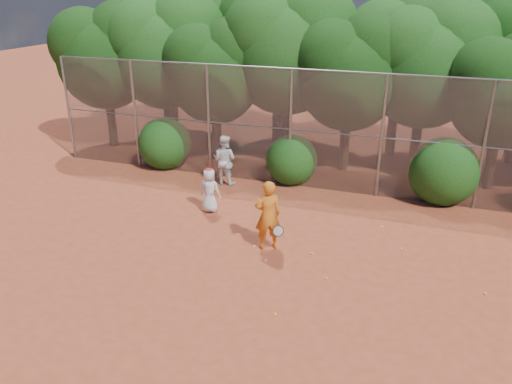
% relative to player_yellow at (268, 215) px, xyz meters
% --- Properties ---
extents(ground, '(80.00, 80.00, 0.00)m').
position_rel_player_yellow_xyz_m(ground, '(0.31, -1.45, -0.95)').
color(ground, '#953B21').
rests_on(ground, ground).
extents(fence_back, '(20.05, 0.09, 4.03)m').
position_rel_player_yellow_xyz_m(fence_back, '(0.19, 4.55, 1.10)').
color(fence_back, gray).
rests_on(fence_back, ground).
extents(tree_0, '(4.38, 3.81, 6.00)m').
position_rel_player_yellow_xyz_m(tree_0, '(-9.13, 6.59, 2.98)').
color(tree_0, black).
rests_on(tree_0, ground).
extents(tree_1, '(4.64, 4.03, 6.35)m').
position_rel_player_yellow_xyz_m(tree_1, '(-6.63, 7.09, 3.21)').
color(tree_1, black).
rests_on(tree_1, ground).
extents(tree_2, '(3.99, 3.47, 5.47)m').
position_rel_player_yellow_xyz_m(tree_2, '(-4.14, 6.38, 2.63)').
color(tree_2, black).
rests_on(tree_2, ground).
extents(tree_3, '(4.89, 4.26, 6.70)m').
position_rel_player_yellow_xyz_m(tree_3, '(-1.63, 7.39, 3.44)').
color(tree_3, black).
rests_on(tree_3, ground).
extents(tree_4, '(4.19, 3.64, 5.73)m').
position_rel_player_yellow_xyz_m(tree_4, '(0.86, 6.78, 2.81)').
color(tree_4, black).
rests_on(tree_4, ground).
extents(tree_5, '(4.51, 3.92, 6.17)m').
position_rel_player_yellow_xyz_m(tree_5, '(3.37, 7.59, 3.10)').
color(tree_5, black).
rests_on(tree_5, ground).
extents(tree_6, '(3.86, 3.36, 5.29)m').
position_rel_player_yellow_xyz_m(tree_6, '(5.86, 6.58, 2.52)').
color(tree_6, black).
rests_on(tree_6, ground).
extents(tree_9, '(4.83, 4.20, 6.62)m').
position_rel_player_yellow_xyz_m(tree_9, '(-7.63, 9.39, 3.39)').
color(tree_9, black).
rests_on(tree_9, ground).
extents(tree_10, '(5.15, 4.48, 7.06)m').
position_rel_player_yellow_xyz_m(tree_10, '(-2.62, 9.59, 3.68)').
color(tree_10, black).
rests_on(tree_10, ground).
extents(tree_11, '(4.64, 4.03, 6.35)m').
position_rel_player_yellow_xyz_m(tree_11, '(2.37, 9.19, 3.21)').
color(tree_11, black).
rests_on(tree_11, ground).
extents(bush_0, '(2.00, 2.00, 2.00)m').
position_rel_player_yellow_xyz_m(bush_0, '(-5.69, 4.85, 0.05)').
color(bush_0, '#144010').
rests_on(bush_0, ground).
extents(bush_1, '(1.80, 1.80, 1.80)m').
position_rel_player_yellow_xyz_m(bush_1, '(-0.69, 4.85, -0.05)').
color(bush_1, '#144010').
rests_on(bush_1, ground).
extents(bush_2, '(2.20, 2.20, 2.20)m').
position_rel_player_yellow_xyz_m(bush_2, '(4.31, 4.85, 0.15)').
color(bush_2, '#144010').
rests_on(bush_2, ground).
extents(player_yellow, '(0.93, 0.76, 1.91)m').
position_rel_player_yellow_xyz_m(player_yellow, '(0.00, 0.00, 0.00)').
color(player_yellow, orange).
rests_on(player_yellow, ground).
extents(player_teen, '(0.70, 0.47, 1.42)m').
position_rel_player_yellow_xyz_m(player_teen, '(-2.39, 1.61, -0.24)').
color(player_teen, silver).
rests_on(player_teen, ground).
extents(player_white, '(0.90, 0.76, 1.74)m').
position_rel_player_yellow_xyz_m(player_white, '(-2.87, 3.95, -0.08)').
color(player_white, white).
rests_on(player_white, ground).
extents(ball_0, '(0.07, 0.07, 0.07)m').
position_rel_player_yellow_xyz_m(ball_0, '(1.82, -1.03, -0.92)').
color(ball_0, yellow).
rests_on(ball_0, ground).
extents(ball_1, '(0.07, 0.07, 0.07)m').
position_rel_player_yellow_xyz_m(ball_1, '(3.39, 1.03, -0.92)').
color(ball_1, yellow).
rests_on(ball_1, ground).
extents(ball_2, '(0.07, 0.07, 0.07)m').
position_rel_player_yellow_xyz_m(ball_2, '(1.08, -2.77, -0.92)').
color(ball_2, yellow).
rests_on(ball_2, ground).
extents(ball_3, '(0.07, 0.07, 0.07)m').
position_rel_player_yellow_xyz_m(ball_3, '(5.34, -0.46, -0.92)').
color(ball_3, yellow).
rests_on(ball_3, ground).
extents(ball_4, '(0.07, 0.07, 0.07)m').
position_rel_player_yellow_xyz_m(ball_4, '(1.20, 0.02, -0.92)').
color(ball_4, yellow).
rests_on(ball_4, ground).
extents(ball_5, '(0.07, 0.07, 0.07)m').
position_rel_player_yellow_xyz_m(ball_5, '(2.76, 2.17, -0.92)').
color(ball_5, yellow).
rests_on(ball_5, ground).
extents(ball_6, '(0.07, 0.07, 0.07)m').
position_rel_player_yellow_xyz_m(ball_6, '(-0.33, -0.12, -0.92)').
color(ball_6, yellow).
rests_on(ball_6, ground).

